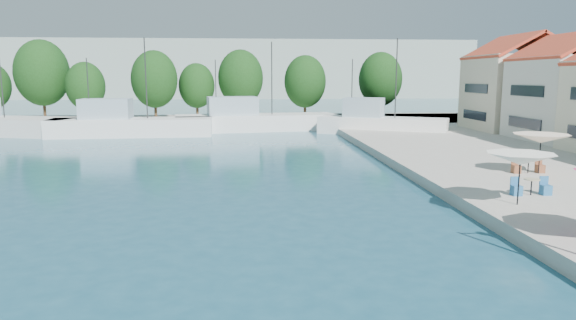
{
  "coord_description": "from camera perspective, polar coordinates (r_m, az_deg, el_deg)",
  "views": [
    {
      "loc": [
        -3.52,
        0.32,
        5.95
      ],
      "look_at": [
        -1.45,
        26.0,
        1.77
      ],
      "focal_mm": 32.0,
      "sensor_mm": 36.0,
      "label": 1
    }
  ],
  "objects": [
    {
      "name": "tree_02",
      "position": [
        74.81,
        -25.67,
        8.72
      ],
      "size": [
        6.87,
        6.87,
        10.16
      ],
      "color": "#3F2B19",
      "rests_on": "quay_far"
    },
    {
      "name": "hill_west",
      "position": [
        161.88,
        -14.22,
        9.66
      ],
      "size": [
        180.0,
        40.0,
        16.0
      ],
      "primitive_type": "cube",
      "color": "#94A296",
      "rests_on": "ground"
    },
    {
      "name": "umbrella_white",
      "position": [
        23.54,
        24.42,
        0.11
      ],
      "size": [
        2.86,
        2.86,
        2.21
      ],
      "color": "black",
      "rests_on": "quay_right"
    },
    {
      "name": "cafe_table_02",
      "position": [
        25.99,
        25.4,
        -2.93
      ],
      "size": [
        1.82,
        0.7,
        0.76
      ],
      "color": "black",
      "rests_on": "quay_right"
    },
    {
      "name": "umbrella_cream",
      "position": [
        31.74,
        26.3,
        2.16
      ],
      "size": [
        3.08,
        3.08,
        2.23
      ],
      "color": "black",
      "rests_on": "quay_right"
    },
    {
      "name": "tree_03",
      "position": [
        71.27,
        -21.59,
        7.65
      ],
      "size": [
        4.91,
        4.91,
        7.27
      ],
      "color": "#3F2B19",
      "rests_on": "quay_far"
    },
    {
      "name": "trawler_03",
      "position": [
        57.64,
        -3.98,
        4.33
      ],
      "size": [
        18.31,
        7.29,
        10.2
      ],
      "rotation": [
        0.0,
        0.0,
        0.15
      ],
      "color": "silver",
      "rests_on": "ground"
    },
    {
      "name": "cafe_table_03",
      "position": [
        31.88,
        25.13,
        -0.81
      ],
      "size": [
        1.82,
        0.7,
        0.76
      ],
      "color": "black",
      "rests_on": "quay_right"
    },
    {
      "name": "trawler_04",
      "position": [
        54.52,
        10.05,
        3.94
      ],
      "size": [
        13.31,
        8.85,
        10.2
      ],
      "rotation": [
        0.0,
        0.0,
        -0.46
      ],
      "color": "white",
      "rests_on": "ground"
    },
    {
      "name": "tree_07",
      "position": [
        68.93,
        1.91,
        8.7
      ],
      "size": [
        5.55,
        5.55,
        8.22
      ],
      "color": "#3F2B19",
      "rests_on": "quay_far"
    },
    {
      "name": "trawler_02",
      "position": [
        54.49,
        -17.41,
        3.65
      ],
      "size": [
        16.24,
        4.93,
        10.2
      ],
      "rotation": [
        0.0,
        0.0,
        0.05
      ],
      "color": "white",
      "rests_on": "ground"
    },
    {
      "name": "building_06",
      "position": [
        57.67,
        24.15,
        7.97
      ],
      "size": [
        9.0,
        8.8,
        10.2
      ],
      "color": "beige",
      "rests_on": "quay_right"
    },
    {
      "name": "tree_04",
      "position": [
        69.18,
        -14.62,
        8.68
      ],
      "size": [
        5.92,
        5.92,
        8.76
      ],
      "color": "#3F2B19",
      "rests_on": "quay_far"
    },
    {
      "name": "quay_far",
      "position": [
        67.07,
        -8.44,
        4.28
      ],
      "size": [
        90.0,
        16.0,
        0.6
      ],
      "primitive_type": "cube",
      "color": "#ABA59A",
      "rests_on": "ground"
    },
    {
      "name": "tree_05",
      "position": [
        71.72,
        -10.12,
        8.13
      ],
      "size": [
        4.88,
        4.88,
        7.23
      ],
      "color": "#3F2B19",
      "rests_on": "quay_far"
    },
    {
      "name": "building_05",
      "position": [
        49.95,
        29.09,
        7.27
      ],
      "size": [
        8.4,
        8.8,
        9.7
      ],
      "color": "silver",
      "rests_on": "quay_right"
    },
    {
      "name": "tree_06",
      "position": [
        70.7,
        -5.29,
        9.06
      ],
      "size": [
        6.1,
        6.1,
        9.02
      ],
      "color": "#3F2B19",
      "rests_on": "quay_far"
    },
    {
      "name": "hill_east",
      "position": [
        184.88,
        9.13,
        9.12
      ],
      "size": [
        140.0,
        40.0,
        12.0
      ],
      "primitive_type": "cube",
      "color": "#94A296",
      "rests_on": "ground"
    },
    {
      "name": "tree_08",
      "position": [
        71.94,
        10.23,
        8.82
      ],
      "size": [
        5.89,
        5.89,
        8.72
      ],
      "color": "#3F2B19",
      "rests_on": "quay_far"
    }
  ]
}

